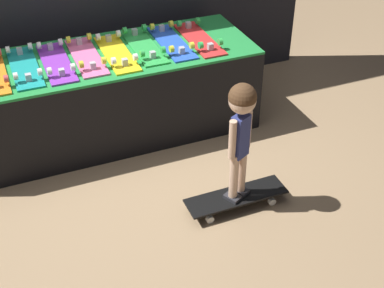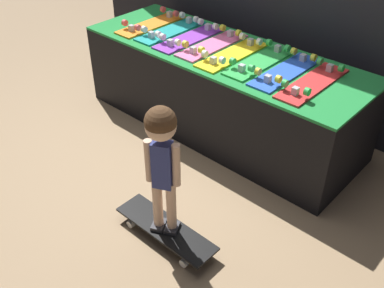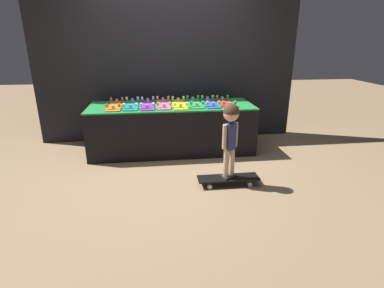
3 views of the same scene
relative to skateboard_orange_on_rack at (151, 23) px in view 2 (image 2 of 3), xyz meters
The scene contains 12 objects.
ground_plane 1.17m from the skateboard_orange_on_rack, 29.95° to the right, with size 16.00×16.00×0.00m, color #9E7F5B.
display_rack 0.88m from the skateboard_orange_on_rack, ahead, with size 2.37×0.83×0.70m.
skateboard_orange_on_rack is the anchor object (origin of this frame).
skateboard_teal_on_rack 0.23m from the skateboard_orange_on_rack, ahead, with size 0.19×0.68×0.09m.
skateboard_purple_on_rack 0.46m from the skateboard_orange_on_rack, ahead, with size 0.19×0.68×0.09m.
skateboard_pink_on_rack 0.68m from the skateboard_orange_on_rack, ahead, with size 0.19×0.68×0.09m.
skateboard_yellow_on_rack 0.91m from the skateboard_orange_on_rack, ahead, with size 0.19×0.68×0.09m.
skateboard_green_on_rack 1.14m from the skateboard_orange_on_rack, ahead, with size 0.19×0.68×0.09m.
skateboard_blue_on_rack 1.37m from the skateboard_orange_on_rack, ahead, with size 0.19×0.68×0.09m.
skateboard_red_on_rack 1.60m from the skateboard_orange_on_rack, ahead, with size 0.19×0.68×0.09m.
skateboard_on_floor 1.94m from the skateboard_orange_on_rack, 41.66° to the right, with size 0.71×0.20×0.09m.
child 1.83m from the skateboard_orange_on_rack, 41.66° to the right, with size 0.20×0.18×0.87m.
Camera 2 is at (2.02, -2.10, 2.13)m, focal length 42.00 mm.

